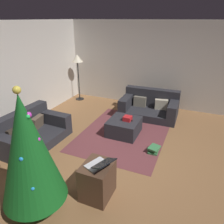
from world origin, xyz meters
name	(u,v)px	position (x,y,z in m)	size (l,w,h in m)	color
ground_plane	(128,158)	(0.00, 0.00, 0.00)	(6.40, 6.40, 0.00)	brown
rear_partition	(3,80)	(0.00, 3.14, 1.30)	(6.40, 0.12, 2.60)	beige
corner_partition	(163,66)	(3.14, 0.00, 1.30)	(0.12, 6.40, 2.60)	beige
couch_left	(30,132)	(-0.32, 2.26, 0.27)	(1.63, 1.03, 0.72)	#26262B
couch_right	(150,106)	(2.26, 0.13, 0.28)	(0.99, 1.61, 0.74)	#26262B
ottoman	(124,127)	(0.91, 0.43, 0.19)	(0.77, 0.72, 0.38)	#26262B
gift_box	(128,118)	(0.91, 0.35, 0.43)	(0.18, 0.18, 0.11)	red
tv_remote	(129,121)	(0.90, 0.30, 0.39)	(0.05, 0.16, 0.02)	black
christmas_tree	(28,150)	(-1.72, 0.85, 1.03)	(0.92, 0.92, 1.92)	brown
side_table	(97,180)	(-1.15, 0.13, 0.30)	(0.52, 0.44, 0.59)	#4C3323
laptop	(100,164)	(-1.17, 0.07, 0.65)	(0.45, 0.48, 0.18)	silver
book_stack	(154,149)	(0.42, -0.43, 0.06)	(0.33, 0.26, 0.13)	#387A47
corner_lamp	(77,62)	(2.61, 2.71, 1.32)	(0.36, 0.36, 1.55)	black
area_rug	(124,133)	(0.91, 0.43, 0.00)	(2.60, 2.00, 0.01)	brown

